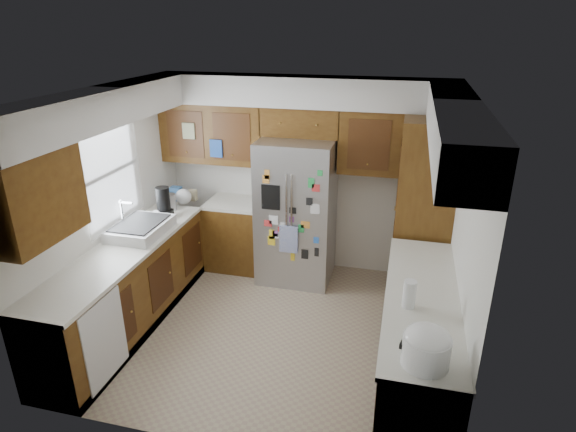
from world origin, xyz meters
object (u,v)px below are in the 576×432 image
at_px(pantry, 423,211).
at_px(fridge, 296,211).
at_px(rice_cooker, 427,346).
at_px(paper_towel, 409,294).

distance_m(pantry, fridge, 1.51).
xyz_separation_m(rice_cooker, paper_towel, (-0.12, 0.70, -0.03)).
bearing_deg(rice_cooker, fridge, 120.13).
bearing_deg(fridge, paper_towel, -53.79).
bearing_deg(fridge, rice_cooker, -59.87).
height_order(fridge, rice_cooker, fridge).
relative_size(pantry, fridge, 1.19).
distance_m(pantry, rice_cooker, 2.53).
relative_size(pantry, rice_cooker, 6.43).
relative_size(fridge, paper_towel, 7.61).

